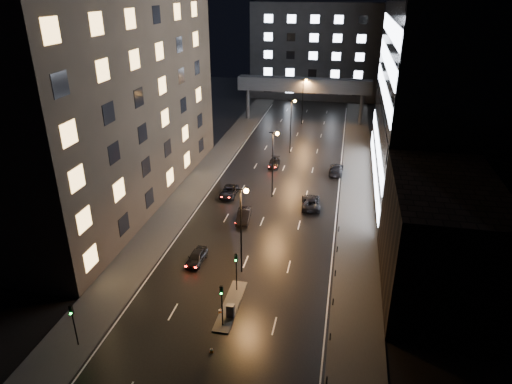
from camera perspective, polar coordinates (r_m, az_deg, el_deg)
ground at (r=79.35m, az=3.48°, el=3.01°), size 160.00×160.00×0.00m
sidewalk_left at (r=77.41m, az=-6.26°, el=2.40°), size 5.00×110.00×0.15m
sidewalk_right at (r=74.10m, az=12.52°, el=0.90°), size 5.00×110.00×0.15m
building_left at (r=66.39m, az=-18.62°, el=15.49°), size 15.00×48.00×40.00m
building_right_low at (r=49.07m, az=21.88°, el=-5.43°), size 10.00×18.00×12.00m
building_right_glass at (r=71.07m, az=24.82°, el=17.13°), size 20.00×36.00×45.00m
building_far at (r=132.58m, az=7.45°, el=17.16°), size 34.00×14.00×25.00m
skybridge at (r=105.70m, az=6.03°, el=13.09°), size 30.00×3.00×10.00m
median_island at (r=46.58m, az=-3.17°, el=-13.96°), size 1.60×8.00×0.15m
traffic_signal_near at (r=46.75m, az=-2.48°, el=-9.21°), size 0.28×0.34×4.40m
traffic_signal_far at (r=42.44m, az=-4.30°, el=-13.23°), size 0.28×0.34×4.40m
traffic_signal_corner at (r=43.38m, az=-21.90°, el=-14.56°), size 0.28×0.34×4.40m
bollard_row at (r=48.89m, az=9.74°, el=-11.67°), size 0.12×25.12×0.90m
streetlight_near at (r=47.95m, az=-1.72°, el=-3.52°), size 1.45×0.50×10.15m
streetlight_mid_a at (r=65.92m, az=2.24°, el=4.51°), size 1.45×0.50×10.15m
streetlight_mid_b at (r=84.81m, az=4.50°, el=9.03°), size 1.45×0.50×10.15m
streetlight_far at (r=104.11m, az=5.96°, el=11.89°), size 1.45×0.50×10.15m
car_away_a at (r=52.97m, az=-7.43°, el=-8.05°), size 1.80×4.18×1.40m
car_away_b at (r=61.28m, az=-1.55°, el=-2.96°), size 2.07×4.79×1.54m
car_away_c at (r=68.52m, az=-3.40°, el=0.03°), size 2.30×4.94×1.37m
car_away_d at (r=79.70m, az=2.29°, el=3.63°), size 1.99×4.49×1.28m
car_toward_a at (r=65.46m, az=6.87°, el=-1.25°), size 3.07×5.75×1.54m
car_toward_b at (r=77.77m, az=10.00°, el=2.84°), size 2.37×5.52×1.59m
utility_cabinet at (r=44.80m, az=-3.22°, el=-14.58°), size 0.75×0.56×1.32m
cone_a at (r=45.66m, az=-4.48°, el=-14.58°), size 0.51×0.51×0.57m
cone_b at (r=41.87m, az=-5.58°, el=-19.05°), size 0.40×0.40×0.49m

